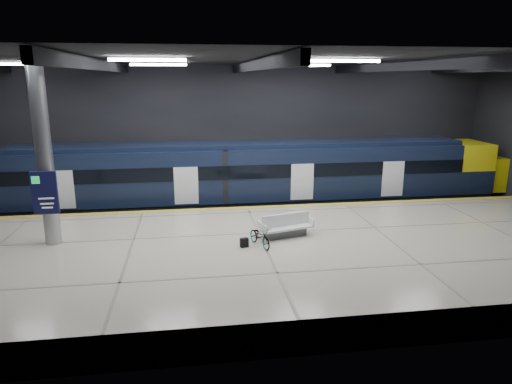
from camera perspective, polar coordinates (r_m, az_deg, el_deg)
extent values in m
plane|color=black|center=(20.10, -0.08, -7.16)|extent=(30.00, 30.00, 0.00)
cube|color=black|center=(26.87, -2.55, 7.07)|extent=(30.00, 0.10, 8.00)
cube|color=black|center=(11.36, 5.73, -2.81)|extent=(30.00, 0.10, 8.00)
cube|color=black|center=(18.74, -0.08, 16.28)|extent=(30.00, 16.00, 0.10)
cube|color=black|center=(18.83, -19.12, 14.77)|extent=(0.25, 16.00, 0.40)
cube|color=black|center=(18.73, -0.08, 15.52)|extent=(0.25, 16.00, 0.40)
cube|color=black|center=(20.47, 17.37, 14.78)|extent=(0.25, 16.00, 0.40)
cube|color=white|center=(16.59, -13.38, 15.78)|extent=(2.60, 0.18, 0.10)
cube|color=white|center=(17.49, 11.07, 15.79)|extent=(2.60, 0.18, 0.10)
cube|color=white|center=(22.58, -12.10, 15.31)|extent=(2.60, 0.18, 0.10)
cube|color=white|center=(23.25, 6.05, 15.49)|extent=(2.60, 0.18, 0.10)
cube|color=white|center=(25.86, 21.77, 14.46)|extent=(2.60, 0.18, 0.10)
cube|color=beige|center=(17.60, 1.11, -8.41)|extent=(30.00, 11.00, 1.10)
cube|color=gold|center=(22.32, -1.09, -1.97)|extent=(30.00, 0.40, 0.01)
cube|color=gray|center=(24.55, -1.68, -2.97)|extent=(30.00, 0.08, 0.16)
cube|color=gray|center=(25.92, -2.05, -2.05)|extent=(30.00, 0.08, 0.16)
cube|color=black|center=(25.11, -1.73, -1.46)|extent=(24.00, 2.58, 0.80)
cube|color=black|center=(24.69, -1.76, 2.51)|extent=(24.00, 2.80, 2.75)
cube|color=black|center=(24.44, -1.79, 5.94)|extent=(24.00, 2.30, 0.24)
cube|color=black|center=(23.27, -1.36, 2.48)|extent=(24.00, 0.04, 0.70)
cube|color=white|center=(23.93, 5.79, 1.27)|extent=(1.20, 0.05, 1.90)
cube|color=yellow|center=(29.16, 24.56, 3.03)|extent=(2.00, 2.80, 2.75)
ellipsoid|color=yellow|center=(30.72, 28.56, 2.19)|extent=(3.60, 2.52, 1.90)
cube|color=black|center=(29.29, 25.09, 3.37)|extent=(1.60, 2.38, 0.80)
cube|color=#595B60|center=(18.41, 3.72, -5.06)|extent=(1.73, 0.93, 0.31)
cube|color=white|center=(18.33, 3.74, -4.36)|extent=(2.22, 1.39, 0.08)
cube|color=white|center=(18.24, 3.75, -3.50)|extent=(2.01, 0.62, 0.51)
cube|color=white|center=(17.87, 0.80, -4.41)|extent=(0.29, 0.86, 0.31)
cube|color=white|center=(18.77, 6.54, -3.58)|extent=(0.29, 0.86, 0.31)
imported|color=#99999E|center=(17.23, 0.50, -5.57)|extent=(0.99, 1.57, 0.78)
cube|color=black|center=(17.22, -1.49, -6.34)|extent=(0.33, 0.25, 0.35)
cylinder|color=#9EA0A5|center=(18.52, -24.97, 4.28)|extent=(0.60, 0.60, 6.90)
cube|color=#0F113A|center=(18.38, -24.89, -0.08)|extent=(0.90, 0.12, 1.60)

